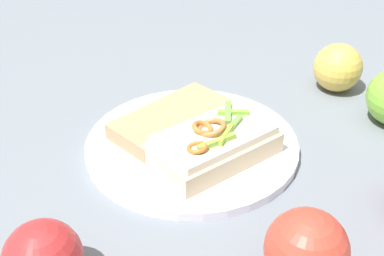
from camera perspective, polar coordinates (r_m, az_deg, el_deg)
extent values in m
plane|color=slate|center=(0.66, 0.00, -2.32)|extent=(2.00, 2.00, 0.00)
cylinder|color=white|center=(0.66, 0.00, -1.89)|extent=(0.28, 0.28, 0.01)
cube|color=beige|center=(0.62, 2.54, -2.30)|extent=(0.18, 0.16, 0.03)
cube|color=#EEE0C4|center=(0.61, 2.58, -0.83)|extent=(0.16, 0.15, 0.01)
torus|color=#BA703A|center=(0.61, 2.25, 0.06)|extent=(0.05, 0.05, 0.02)
torus|color=#C56C31|center=(0.61, 1.24, 0.02)|extent=(0.04, 0.04, 0.02)
torus|color=#C06729|center=(0.57, 0.44, -2.26)|extent=(0.03, 0.03, 0.01)
cube|color=#6FAD45|center=(0.64, 4.15, 1.82)|extent=(0.02, 0.05, 0.01)
cube|color=#89B335|center=(0.59, 3.95, -0.81)|extent=(0.02, 0.04, 0.01)
cube|color=#87BB3C|center=(0.58, 2.88, -1.62)|extent=(0.05, 0.03, 0.01)
cube|color=#7DB138|center=(0.64, 4.81, 1.78)|extent=(0.04, 0.01, 0.01)
cube|color=#6CA543|center=(0.61, 4.85, 0.41)|extent=(0.03, 0.04, 0.01)
cube|color=tan|center=(0.68, -2.31, 1.04)|extent=(0.18, 0.17, 0.02)
sphere|color=gold|center=(0.82, 16.52, 6.73)|extent=(0.11, 0.11, 0.08)
sphere|color=#C93E2E|center=(0.48, 13.10, -13.56)|extent=(0.11, 0.11, 0.08)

